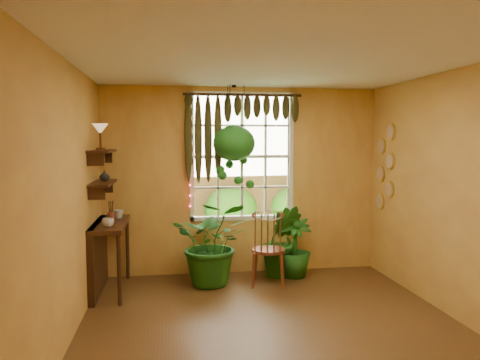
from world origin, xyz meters
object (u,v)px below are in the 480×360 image
object	(u,v)px
hanging_basket	(234,148)
counter_ledge	(102,249)
windsor_chair	(268,260)
potted_plant_mid	(281,241)
potted_plant_left	(213,243)

from	to	relation	value
hanging_basket	counter_ledge	bearing A→B (deg)	-166.62
windsor_chair	hanging_basket	distance (m)	1.61
potted_plant_mid	hanging_basket	size ratio (longest dim) A/B	0.71
windsor_chair	potted_plant_mid	size ratio (longest dim) A/B	1.16
potted_plant_left	hanging_basket	distance (m)	1.35
windsor_chair	potted_plant_mid	distance (m)	0.47
windsor_chair	potted_plant_mid	world-z (taller)	windsor_chair
hanging_basket	potted_plant_mid	bearing A→B (deg)	-9.19
potted_plant_left	potted_plant_mid	distance (m)	1.01
potted_plant_left	potted_plant_mid	bearing A→B (deg)	12.52
counter_ledge	windsor_chair	xyz separation A→B (m)	(2.16, -0.04, -0.21)
windsor_chair	potted_plant_left	world-z (taller)	windsor_chair
counter_ledge	potted_plant_mid	bearing A→B (deg)	7.35
counter_ledge	potted_plant_mid	xyz separation A→B (m)	(2.42, 0.31, -0.04)
windsor_chair	potted_plant_left	xyz separation A→B (m)	(-0.72, 0.14, 0.22)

